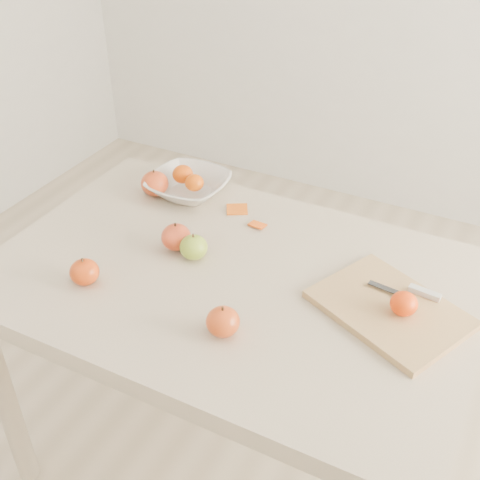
% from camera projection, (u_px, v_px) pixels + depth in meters
% --- Properties ---
extents(ground, '(3.50, 3.50, 0.00)m').
position_uv_depth(ground, '(233.00, 457.00, 1.93)').
color(ground, '#C6B293').
rests_on(ground, ground).
extents(table, '(1.20, 0.80, 0.75)m').
position_uv_depth(table, '(231.00, 303.00, 1.55)').
color(table, beige).
rests_on(table, ground).
extents(cutting_board, '(0.40, 0.36, 0.02)m').
position_uv_depth(cutting_board, '(389.00, 309.00, 1.37)').
color(cutting_board, tan).
rests_on(cutting_board, table).
extents(board_tangerine, '(0.06, 0.06, 0.05)m').
position_uv_depth(board_tangerine, '(404.00, 304.00, 1.33)').
color(board_tangerine, '#EA3E08').
rests_on(board_tangerine, cutting_board).
extents(fruit_bowl, '(0.23, 0.23, 0.06)m').
position_uv_depth(fruit_bowl, '(189.00, 186.00, 1.80)').
color(fruit_bowl, silver).
rests_on(fruit_bowl, table).
extents(bowl_tangerine_near, '(0.06, 0.06, 0.05)m').
position_uv_depth(bowl_tangerine_near, '(183.00, 174.00, 1.80)').
color(bowl_tangerine_near, '#D65907').
rests_on(bowl_tangerine_near, fruit_bowl).
extents(bowl_tangerine_far, '(0.06, 0.06, 0.05)m').
position_uv_depth(bowl_tangerine_far, '(194.00, 183.00, 1.76)').
color(bowl_tangerine_far, '#E64808').
rests_on(bowl_tangerine_far, fruit_bowl).
extents(orange_peel_a, '(0.07, 0.07, 0.01)m').
position_uv_depth(orange_peel_a, '(237.00, 211.00, 1.73)').
color(orange_peel_a, '#CA540E').
rests_on(orange_peel_a, table).
extents(orange_peel_b, '(0.05, 0.04, 0.01)m').
position_uv_depth(orange_peel_b, '(257.00, 225.00, 1.67)').
color(orange_peel_b, '#DB510F').
rests_on(orange_peel_b, table).
extents(paring_knife, '(0.17, 0.05, 0.01)m').
position_uv_depth(paring_knife, '(418.00, 292.00, 1.40)').
color(paring_knife, silver).
rests_on(paring_knife, cutting_board).
extents(apple_green, '(0.07, 0.07, 0.06)m').
position_uv_depth(apple_green, '(194.00, 247.00, 1.53)').
color(apple_green, '#5D8C16').
rests_on(apple_green, table).
extents(apple_red_e, '(0.07, 0.07, 0.07)m').
position_uv_depth(apple_red_e, '(223.00, 322.00, 1.30)').
color(apple_red_e, '#9E1607').
rests_on(apple_red_e, table).
extents(apple_red_b, '(0.08, 0.08, 0.07)m').
position_uv_depth(apple_red_b, '(176.00, 237.00, 1.56)').
color(apple_red_b, maroon).
rests_on(apple_red_b, table).
extents(apple_red_a, '(0.08, 0.08, 0.07)m').
position_uv_depth(apple_red_a, '(155.00, 183.00, 1.79)').
color(apple_red_a, '#921207').
rests_on(apple_red_a, table).
extents(apple_red_c, '(0.07, 0.07, 0.06)m').
position_uv_depth(apple_red_c, '(84.00, 272.00, 1.45)').
color(apple_red_c, '#A40D01').
rests_on(apple_red_c, table).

